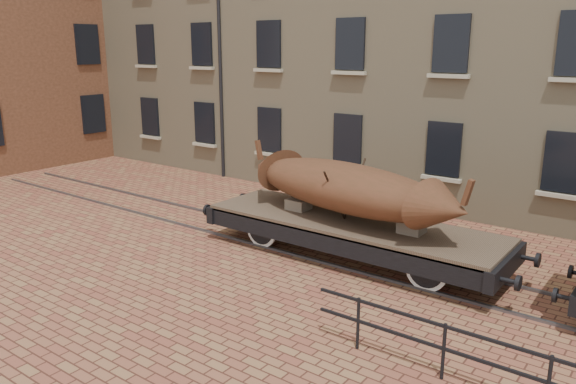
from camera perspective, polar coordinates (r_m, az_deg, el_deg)
The scene contains 4 objects.
ground at distance 15.02m, azimuth 4.33°, elevation -6.22°, with size 90.00×90.00×0.00m, color brown.
rail_track at distance 15.01m, azimuth 4.34°, elevation -6.11°, with size 30.00×1.52×0.06m.
flatcar_wagon at distance 14.46m, azimuth 6.41°, elevation -3.65°, with size 8.76×2.38×1.32m.
iron_boat at distance 14.26m, azimuth 5.83°, elevation 0.53°, with size 6.94×2.95×1.65m.
Camera 1 is at (7.47, -11.89, 5.34)m, focal length 35.00 mm.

